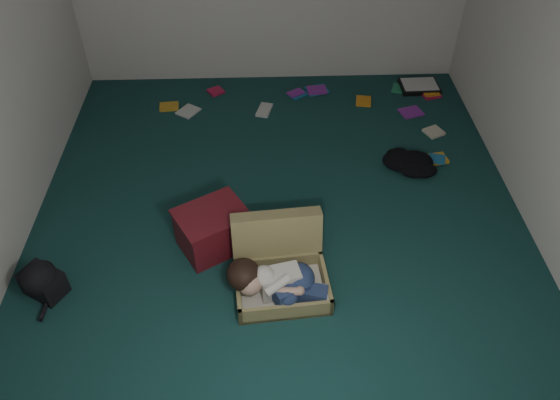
{
  "coord_description": "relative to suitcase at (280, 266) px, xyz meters",
  "views": [
    {
      "loc": [
        -0.11,
        -3.16,
        3.17
      ],
      "look_at": [
        0.0,
        -0.15,
        0.35
      ],
      "focal_mm": 35.0,
      "sensor_mm": 36.0,
      "label": 1
    }
  ],
  "objects": [
    {
      "name": "paper_tray",
      "position": [
        1.61,
        2.58,
        -0.12
      ],
      "size": [
        0.42,
        0.32,
        0.06
      ],
      "rotation": [
        0.0,
        0.0,
        0.02
      ],
      "color": "black",
      "rests_on": "floor"
    },
    {
      "name": "book_scatter",
      "position": [
        0.56,
        2.24,
        -0.13
      ],
      "size": [
        2.97,
        1.46,
        0.02
      ],
      "color": "gold",
      "rests_on": "floor"
    },
    {
      "name": "clothing_pile",
      "position": [
        1.17,
        1.23,
        -0.08
      ],
      "size": [
        0.5,
        0.45,
        0.13
      ],
      "primitive_type": null,
      "rotation": [
        0.0,
        0.0,
        0.28
      ],
      "color": "black",
      "rests_on": "floor"
    },
    {
      "name": "person",
      "position": [
        -0.03,
        -0.17,
        0.04
      ],
      "size": [
        0.72,
        0.34,
        0.3
      ],
      "rotation": [
        0.0,
        0.0,
        0.09
      ],
      "color": "silver",
      "rests_on": "suitcase"
    },
    {
      "name": "floor",
      "position": [
        0.02,
        0.63,
        -0.14
      ],
      "size": [
        4.5,
        4.5,
        0.0
      ],
      "primitive_type": "plane",
      "color": "#143A38",
      "rests_on": "ground"
    },
    {
      "name": "maroon_bin",
      "position": [
        -0.5,
        0.36,
        0.03
      ],
      "size": [
        0.64,
        0.6,
        0.35
      ],
      "rotation": [
        0.0,
        0.0,
        0.52
      ],
      "color": "maroon",
      "rests_on": "floor"
    },
    {
      "name": "backpack",
      "position": [
        -1.68,
        -0.05,
        -0.04
      ],
      "size": [
        0.45,
        0.43,
        0.21
      ],
      "primitive_type": null,
      "rotation": [
        0.0,
        0.0,
        -0.54
      ],
      "color": "black",
      "rests_on": "floor"
    },
    {
      "name": "suitcase",
      "position": [
        0.0,
        0.0,
        0.0
      ],
      "size": [
        0.71,
        0.69,
        0.48
      ],
      "rotation": [
        0.0,
        0.0,
        0.09
      ],
      "color": "#998B54",
      "rests_on": "floor"
    }
  ]
}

